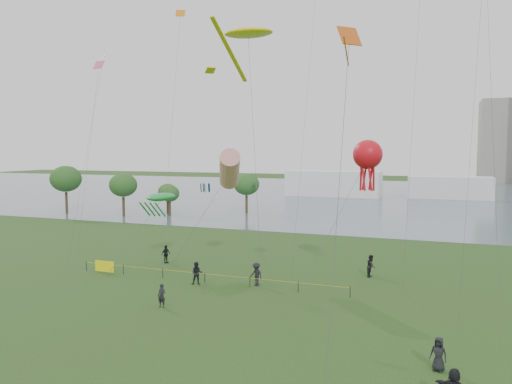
% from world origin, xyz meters
% --- Properties ---
extents(ground_plane, '(400.00, 400.00, 0.00)m').
position_xyz_m(ground_plane, '(0.00, 0.00, 0.00)').
color(ground_plane, '#1A3611').
extents(lake, '(400.00, 120.00, 0.08)m').
position_xyz_m(lake, '(0.00, 100.00, 0.02)').
color(lake, slate).
rests_on(lake, ground_plane).
extents(building_low, '(16.00, 18.00, 28.00)m').
position_xyz_m(building_low, '(32.00, 168.00, 14.00)').
color(building_low, gray).
rests_on(building_low, ground_plane).
extents(pavilion_left, '(22.00, 8.00, 6.00)m').
position_xyz_m(pavilion_left, '(-12.00, 95.00, 3.00)').
color(pavilion_left, white).
rests_on(pavilion_left, ground_plane).
extents(pavilion_right, '(18.00, 7.00, 5.00)m').
position_xyz_m(pavilion_right, '(14.00, 98.00, 2.50)').
color(pavilion_right, white).
rests_on(pavilion_right, ground_plane).
extents(trees, '(33.97, 15.96, 8.28)m').
position_xyz_m(trees, '(-36.27, 49.38, 5.21)').
color(trees, '#382B19').
rests_on(trees, ground_plane).
extents(fence, '(24.07, 0.07, 1.05)m').
position_xyz_m(fence, '(-12.03, 13.71, 0.55)').
color(fence, black).
rests_on(fence, ground_plane).
extents(spectator_a, '(1.11, 1.00, 1.86)m').
position_xyz_m(spectator_a, '(-6.25, 12.97, 0.93)').
color(spectator_a, black).
rests_on(spectator_a, ground_plane).
extents(spectator_b, '(1.40, 1.13, 1.90)m').
position_xyz_m(spectator_b, '(-1.59, 14.31, 0.95)').
color(spectator_b, black).
rests_on(spectator_b, ground_plane).
extents(spectator_c, '(0.74, 1.11, 1.76)m').
position_xyz_m(spectator_c, '(-12.67, 18.87, 0.88)').
color(spectator_c, black).
rests_on(spectator_c, ground_plane).
extents(spectator_d, '(0.96, 0.77, 1.71)m').
position_xyz_m(spectator_d, '(12.33, 2.88, 0.86)').
color(spectator_d, black).
rests_on(spectator_d, ground_plane).
extents(spectator_f, '(0.61, 0.41, 1.65)m').
position_xyz_m(spectator_f, '(-5.84, 6.83, 0.83)').
color(spectator_f, black).
rests_on(spectator_f, ground_plane).
extents(spectator_g, '(0.84, 1.01, 1.92)m').
position_xyz_m(spectator_g, '(6.71, 20.50, 0.96)').
color(spectator_g, black).
rests_on(spectator_g, ground_plane).
extents(kite_stingray, '(6.30, 9.92, 21.90)m').
position_xyz_m(kite_stingray, '(-4.64, 20.26, 21.43)').
color(kite_stingray, '#3F3F42').
extents(kite_windsock, '(6.75, 5.48, 11.12)m').
position_xyz_m(kite_windsock, '(-5.54, 18.03, 9.22)').
color(kite_windsock, '#3F3F42').
extents(kite_creature, '(3.06, 7.94, 6.88)m').
position_xyz_m(kite_creature, '(-12.77, 18.27, 6.46)').
color(kite_creature, '#3F3F42').
extents(kite_octopus, '(5.26, 7.95, 11.78)m').
position_xyz_m(kite_octopus, '(6.61, 17.78, 10.53)').
color(kite_octopus, '#3F3F42').
extents(kite_delta, '(1.44, 9.52, 17.92)m').
position_xyz_m(kite_delta, '(7.15, 5.43, 16.31)').
color(kite_delta, '#3F3F42').
extents(small_kites, '(36.10, 13.10, 9.88)m').
position_xyz_m(small_kites, '(-1.51, 19.15, 22.99)').
color(small_kites, orange).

